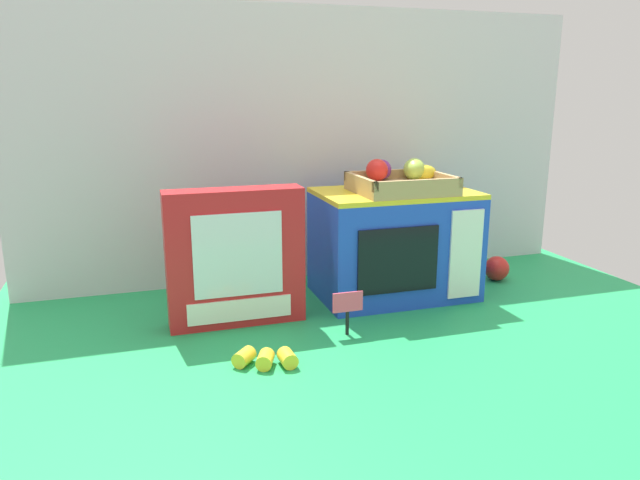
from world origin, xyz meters
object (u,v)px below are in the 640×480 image
(toy_microwave, at_px, (394,244))
(food_groups_crate, at_px, (400,180))
(price_sign, at_px, (348,306))
(loose_toy_apple, at_px, (497,268))
(cookie_set_box, at_px, (235,258))
(loose_toy_banana, at_px, (266,358))

(toy_microwave, xyz_separation_m, food_groups_crate, (0.01, -0.00, 0.17))
(food_groups_crate, xyz_separation_m, price_sign, (-0.22, -0.22, -0.24))
(price_sign, xyz_separation_m, loose_toy_apple, (0.55, 0.24, -0.03))
(cookie_set_box, bearing_deg, food_groups_crate, 9.24)
(cookie_set_box, distance_m, loose_toy_apple, 0.78)
(price_sign, distance_m, loose_toy_apple, 0.60)
(price_sign, distance_m, loose_toy_banana, 0.24)
(cookie_set_box, height_order, loose_toy_apple, cookie_set_box)
(food_groups_crate, height_order, cookie_set_box, food_groups_crate)
(toy_microwave, xyz_separation_m, loose_toy_apple, (0.34, 0.02, -0.10))
(toy_microwave, distance_m, cookie_set_box, 0.44)
(toy_microwave, height_order, loose_toy_banana, toy_microwave)
(loose_toy_banana, bearing_deg, cookie_set_box, 93.09)
(price_sign, xyz_separation_m, loose_toy_banana, (-0.21, -0.10, -0.05))
(toy_microwave, height_order, price_sign, toy_microwave)
(food_groups_crate, relative_size, price_sign, 2.37)
(loose_toy_banana, relative_size, loose_toy_apple, 1.78)
(toy_microwave, distance_m, loose_toy_banana, 0.54)
(food_groups_crate, distance_m, cookie_set_box, 0.47)
(toy_microwave, height_order, loose_toy_apple, toy_microwave)
(cookie_set_box, bearing_deg, loose_toy_banana, -86.91)
(food_groups_crate, bearing_deg, toy_microwave, 171.89)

